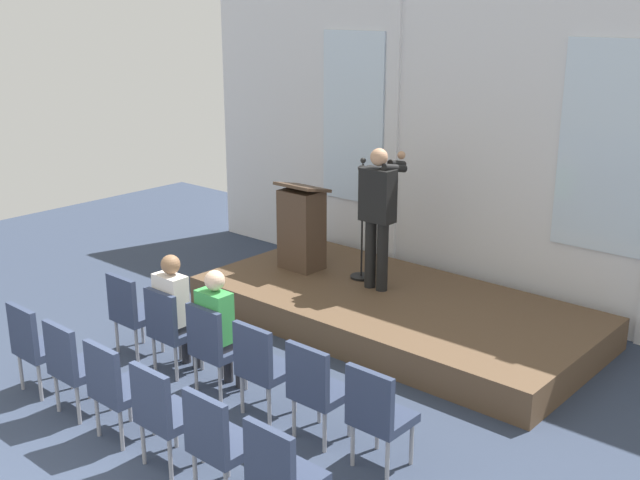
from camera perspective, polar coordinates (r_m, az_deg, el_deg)
The scene contains 19 objects.
rear_partition at distance 10.12m, azimuth 10.73°, elevation 6.52°, with size 8.99×0.14×3.87m.
stage_platform at distance 9.44m, azimuth 5.44°, elevation -5.18°, with size 4.75×2.34×0.37m, color brown.
speaker at distance 9.31m, azimuth 4.27°, elevation 2.33°, with size 0.50×0.69×1.74m.
mic_stand at distance 9.84m, azimuth 3.07°, elevation -0.94°, with size 0.28×0.28×1.55m.
lectern at distance 10.15m, azimuth -1.35°, elevation 0.92°, with size 0.60×0.48×1.16m.
chair_r0_c0 at distance 8.75m, azimuth -13.63°, elevation -4.98°, with size 0.46×0.44×0.94m.
chair_r0_c1 at distance 8.24m, azimuth -10.90°, elevation -6.18°, with size 0.46×0.44×0.94m.
audience_r0_c1 at distance 8.22m, azimuth -10.52°, elevation -4.84°, with size 0.36×0.39×1.29m.
chair_r0_c2 at distance 7.76m, azimuth -7.80°, elevation -7.53°, with size 0.46×0.44×0.94m.
audience_r0_c2 at distance 7.74m, azimuth -7.39°, elevation -6.14°, with size 0.36×0.39×1.28m.
chair_r0_c3 at distance 7.31m, azimuth -4.29°, elevation -9.02°, with size 0.46×0.44×0.94m.
chair_r0_c4 at distance 6.90m, azimuth -0.30°, elevation -10.65°, with size 0.46×0.44×0.94m.
chair_r0_c5 at distance 6.53m, azimuth 4.22°, elevation -12.42°, with size 0.46×0.44×0.94m.
chair_r1_c0 at distance 8.21m, azimuth -20.13°, elevation -7.06°, with size 0.46×0.44×0.94m.
chair_r1_c1 at distance 7.67m, azimuth -17.64°, elevation -8.54°, with size 0.46×0.44×0.94m.
chair_r1_c2 at distance 7.15m, azimuth -14.77°, elevation -10.21°, with size 0.46×0.44×0.94m.
chair_r1_c3 at distance 6.66m, azimuth -11.42°, elevation -12.10°, with size 0.46×0.44×0.94m.
chair_r1_c4 at distance 6.20m, azimuth -7.50°, elevation -14.24°, with size 0.46×0.44×0.94m.
chair_r1_c5 at distance 5.79m, azimuth -2.89°, elevation -16.61°, with size 0.46×0.44×0.94m.
Camera 1 is at (5.06, -2.37, 3.74)m, focal length 43.69 mm.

